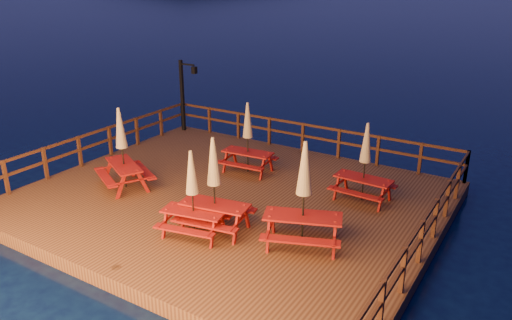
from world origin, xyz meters
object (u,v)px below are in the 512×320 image
at_px(picnic_table_0, 304,193).
at_px(picnic_table_1, 192,193).
at_px(picnic_table_2, 214,184).
at_px(lamp_post, 185,89).

height_order(picnic_table_0, picnic_table_1, picnic_table_0).
xyz_separation_m(picnic_table_0, picnic_table_2, (-2.28, -0.52, -0.08)).
distance_m(lamp_post, picnic_table_1, 9.24).
distance_m(lamp_post, picnic_table_2, 9.06).
distance_m(picnic_table_1, picnic_table_2, 0.61).
height_order(lamp_post, picnic_table_0, lamp_post).
bearing_deg(lamp_post, picnic_table_1, -49.53).
xyz_separation_m(picnic_table_1, picnic_table_2, (0.30, 0.51, 0.13)).
distance_m(picnic_table_0, picnic_table_2, 2.34).
bearing_deg(picnic_table_2, picnic_table_1, -130.53).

